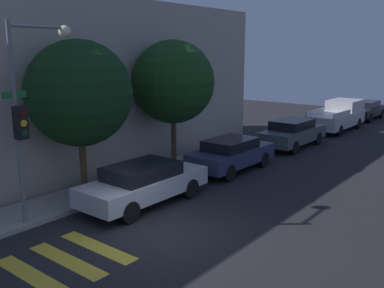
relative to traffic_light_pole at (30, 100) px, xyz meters
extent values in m
plane|color=black|center=(1.60, -3.37, -3.63)|extent=(60.00, 60.00, 0.00)
cube|color=gray|center=(1.60, 0.80, -3.56)|extent=(26.00, 1.94, 0.14)
cube|color=gold|center=(-1.81, -2.57, -3.63)|extent=(0.45, 2.60, 0.00)
cube|color=gold|center=(-0.88, -2.57, -3.63)|extent=(0.45, 2.60, 0.00)
cube|color=gold|center=(0.05, -2.57, -3.63)|extent=(0.45, 2.60, 0.00)
cylinder|color=slate|center=(-0.40, 0.08, -0.76)|extent=(0.12, 0.12, 5.74)
cube|color=black|center=(-0.40, -0.13, -0.58)|extent=(0.30, 0.30, 0.90)
cylinder|color=#4C0C0C|center=(-0.40, -0.29, -0.31)|extent=(0.18, 0.02, 0.18)
cylinder|color=yellow|center=(-0.40, -0.29, -0.58)|extent=(0.18, 0.02, 0.18)
cylinder|color=#0C3819|center=(-0.40, -0.29, -0.85)|extent=(0.18, 0.02, 0.18)
cube|color=#19662D|center=(-0.40, 0.08, 0.16)|extent=(0.70, 0.02, 0.18)
cylinder|color=slate|center=(0.46, 0.08, 1.96)|extent=(1.72, 0.08, 0.08)
sphere|color=#F9E5B2|center=(1.32, 0.08, 1.86)|extent=(0.36, 0.36, 0.36)
cube|color=#B7BABF|center=(3.08, -1.27, -2.99)|extent=(4.56, 1.76, 0.61)
cube|color=black|center=(2.97, -1.27, -2.47)|extent=(2.37, 1.55, 0.43)
cylinder|color=black|center=(4.50, -0.48, -3.30)|extent=(0.67, 0.22, 0.67)
cylinder|color=black|center=(4.50, -2.06, -3.30)|extent=(0.67, 0.22, 0.67)
cylinder|color=black|center=(1.67, -0.48, -3.30)|extent=(0.67, 0.22, 0.67)
cylinder|color=black|center=(1.67, -2.06, -3.30)|extent=(0.67, 0.22, 0.67)
cube|color=#2D3351|center=(8.23, -1.27, -2.98)|extent=(4.28, 1.72, 0.63)
cube|color=black|center=(8.12, -1.27, -2.46)|extent=(2.23, 1.51, 0.42)
cylinder|color=black|center=(9.55, -0.50, -3.30)|extent=(0.67, 0.22, 0.67)
cylinder|color=black|center=(9.55, -2.04, -3.30)|extent=(0.67, 0.22, 0.67)
cylinder|color=black|center=(6.90, -0.50, -3.30)|extent=(0.67, 0.22, 0.67)
cylinder|color=black|center=(6.90, -2.04, -3.30)|extent=(0.67, 0.22, 0.67)
cube|color=#4C5156|center=(13.99, -1.27, -2.96)|extent=(4.63, 1.73, 0.67)
cube|color=black|center=(13.88, -1.27, -2.40)|extent=(2.41, 1.52, 0.47)
cylinder|color=black|center=(15.43, -0.50, -3.30)|extent=(0.67, 0.22, 0.67)
cylinder|color=black|center=(15.43, -2.05, -3.30)|extent=(0.67, 0.22, 0.67)
cylinder|color=black|center=(12.56, -0.50, -3.30)|extent=(0.67, 0.22, 0.67)
cylinder|color=black|center=(12.56, -2.05, -3.30)|extent=(0.67, 0.22, 0.67)
cube|color=#BCBCC1|center=(20.09, -1.27, -2.89)|extent=(5.36, 1.91, 0.81)
cube|color=#BCBCC1|center=(21.57, -1.27, -2.15)|extent=(2.41, 1.76, 0.68)
cube|color=#BCBCC1|center=(18.75, -0.43, -2.35)|extent=(2.68, 0.08, 0.28)
cube|color=#BCBCC1|center=(18.75, -2.11, -2.35)|extent=(2.68, 0.08, 0.28)
cylinder|color=black|center=(21.75, -0.41, -3.30)|extent=(0.67, 0.22, 0.67)
cylinder|color=black|center=(21.75, -2.14, -3.30)|extent=(0.67, 0.22, 0.67)
cylinder|color=black|center=(18.43, -0.41, -3.30)|extent=(0.67, 0.22, 0.67)
cylinder|color=black|center=(18.43, -2.14, -3.30)|extent=(0.67, 0.22, 0.67)
cube|color=black|center=(25.96, -1.27, -3.00)|extent=(4.57, 1.73, 0.60)
cube|color=black|center=(25.84, -1.27, -2.48)|extent=(2.38, 1.52, 0.43)
cylinder|color=black|center=(27.38, -0.50, -3.30)|extent=(0.67, 0.22, 0.67)
cylinder|color=black|center=(27.38, -2.05, -3.30)|extent=(0.67, 0.22, 0.67)
cylinder|color=black|center=(24.54, -0.50, -3.30)|extent=(0.67, 0.22, 0.67)
cylinder|color=black|center=(24.54, -2.05, -3.30)|extent=(0.67, 0.22, 0.67)
cylinder|color=#4C3823|center=(2.38, 0.97, -2.52)|extent=(0.23, 0.23, 2.23)
sphere|color=#143316|center=(2.38, 0.97, -0.07)|extent=(3.56, 3.56, 3.56)
cylinder|color=#4C3823|center=(7.12, 0.97, -2.44)|extent=(0.22, 0.22, 2.38)
sphere|color=#193D19|center=(7.12, 0.97, 0.05)|extent=(3.47, 3.47, 3.47)
camera|label=1|loc=(-6.38, -10.84, 1.31)|focal=40.00mm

